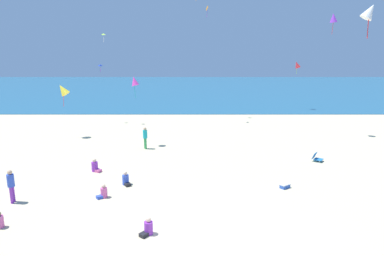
{
  "coord_description": "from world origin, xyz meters",
  "views": [
    {
      "loc": [
        -0.1,
        -12.55,
        7.34
      ],
      "look_at": [
        0.0,
        7.48,
        2.83
      ],
      "focal_mm": 31.95,
      "sensor_mm": 36.0,
      "label": 1
    }
  ],
  "objects_px": {
    "person_4": "(144,137)",
    "person_6": "(9,184)",
    "kite_orange": "(205,9)",
    "kite_yellow": "(61,90)",
    "kite_white": "(368,11)",
    "kite_red": "(295,65)",
    "person_2": "(146,228)",
    "person_3": "(124,180)",
    "person_5": "(102,193)",
    "kite_purple": "(331,18)",
    "cooler_box": "(283,186)",
    "kite_magenta": "(133,81)",
    "kite_blue": "(98,65)",
    "kite_lime": "(101,34)",
    "person_1": "(94,167)",
    "beach_chair_far_left": "(315,157)"
  },
  "relations": [
    {
      "from": "kite_blue",
      "to": "kite_yellow",
      "type": "height_order",
      "value": "kite_blue"
    },
    {
      "from": "cooler_box",
      "to": "person_5",
      "type": "relative_size",
      "value": 0.89
    },
    {
      "from": "beach_chair_far_left",
      "to": "person_5",
      "type": "relative_size",
      "value": 1.24
    },
    {
      "from": "person_2",
      "to": "person_6",
      "type": "distance_m",
      "value": 7.75
    },
    {
      "from": "cooler_box",
      "to": "person_4",
      "type": "xyz_separation_m",
      "value": [
        -8.7,
        7.76,
        0.86
      ]
    },
    {
      "from": "kite_blue",
      "to": "kite_white",
      "type": "bearing_deg",
      "value": -54.57
    },
    {
      "from": "person_3",
      "to": "person_6",
      "type": "distance_m",
      "value": 5.72
    },
    {
      "from": "beach_chair_far_left",
      "to": "cooler_box",
      "type": "bearing_deg",
      "value": -89.41
    },
    {
      "from": "kite_blue",
      "to": "person_3",
      "type": "bearing_deg",
      "value": -71.84
    },
    {
      "from": "kite_blue",
      "to": "kite_white",
      "type": "distance_m",
      "value": 27.53
    },
    {
      "from": "person_4",
      "to": "kite_red",
      "type": "xyz_separation_m",
      "value": [
        16.79,
        18.18,
        4.74
      ]
    },
    {
      "from": "kite_orange",
      "to": "kite_yellow",
      "type": "relative_size",
      "value": 0.6
    },
    {
      "from": "beach_chair_far_left",
      "to": "kite_orange",
      "type": "xyz_separation_m",
      "value": [
        -6.91,
        16.27,
        11.56
      ]
    },
    {
      "from": "person_5",
      "to": "kite_magenta",
      "type": "xyz_separation_m",
      "value": [
        0.12,
        10.1,
        4.84
      ]
    },
    {
      "from": "person_1",
      "to": "kite_orange",
      "type": "relative_size",
      "value": 0.67
    },
    {
      "from": "kite_lime",
      "to": "kite_magenta",
      "type": "bearing_deg",
      "value": -63.0
    },
    {
      "from": "cooler_box",
      "to": "kite_magenta",
      "type": "height_order",
      "value": "kite_magenta"
    },
    {
      "from": "kite_purple",
      "to": "kite_orange",
      "type": "bearing_deg",
      "value": 139.53
    },
    {
      "from": "person_4",
      "to": "person_6",
      "type": "bearing_deg",
      "value": -143.76
    },
    {
      "from": "kite_purple",
      "to": "kite_yellow",
      "type": "relative_size",
      "value": 0.85
    },
    {
      "from": "person_1",
      "to": "person_6",
      "type": "relative_size",
      "value": 0.49
    },
    {
      "from": "beach_chair_far_left",
      "to": "kite_white",
      "type": "distance_m",
      "value": 12.73
    },
    {
      "from": "kite_orange",
      "to": "kite_purple",
      "type": "bearing_deg",
      "value": -40.47
    },
    {
      "from": "kite_red",
      "to": "person_5",
      "type": "bearing_deg",
      "value": -123.13
    },
    {
      "from": "kite_magenta",
      "to": "kite_yellow",
      "type": "relative_size",
      "value": 0.84
    },
    {
      "from": "kite_lime",
      "to": "kite_yellow",
      "type": "bearing_deg",
      "value": -110.6
    },
    {
      "from": "kite_white",
      "to": "kite_red",
      "type": "relative_size",
      "value": 0.79
    },
    {
      "from": "person_3",
      "to": "kite_white",
      "type": "relative_size",
      "value": 0.59
    },
    {
      "from": "kite_purple",
      "to": "person_3",
      "type": "bearing_deg",
      "value": -142.86
    },
    {
      "from": "person_2",
      "to": "kite_white",
      "type": "xyz_separation_m",
      "value": [
        8.29,
        0.35,
        8.49
      ]
    },
    {
      "from": "person_3",
      "to": "kite_lime",
      "type": "relative_size",
      "value": 0.92
    },
    {
      "from": "person_1",
      "to": "kite_white",
      "type": "distance_m",
      "value": 16.74
    },
    {
      "from": "person_5",
      "to": "kite_yellow",
      "type": "distance_m",
      "value": 14.79
    },
    {
      "from": "person_3",
      "to": "kite_orange",
      "type": "relative_size",
      "value": 0.63
    },
    {
      "from": "person_4",
      "to": "kite_orange",
      "type": "distance_m",
      "value": 17.87
    },
    {
      "from": "kite_yellow",
      "to": "person_6",
      "type": "bearing_deg",
      "value": -80.97
    },
    {
      "from": "kite_blue",
      "to": "kite_lime",
      "type": "xyz_separation_m",
      "value": [
        0.61,
        -0.4,
        3.04
      ]
    },
    {
      "from": "beach_chair_far_left",
      "to": "person_6",
      "type": "relative_size",
      "value": 0.52
    },
    {
      "from": "kite_purple",
      "to": "kite_magenta",
      "type": "relative_size",
      "value": 1.01
    },
    {
      "from": "person_4",
      "to": "kite_red",
      "type": "height_order",
      "value": "kite_red"
    },
    {
      "from": "cooler_box",
      "to": "person_6",
      "type": "distance_m",
      "value": 14.15
    },
    {
      "from": "person_3",
      "to": "person_5",
      "type": "relative_size",
      "value": 1.08
    },
    {
      "from": "kite_purple",
      "to": "kite_lime",
      "type": "xyz_separation_m",
      "value": [
        -20.63,
        5.13,
        -1.08
      ]
    },
    {
      "from": "person_2",
      "to": "kite_magenta",
      "type": "height_order",
      "value": "kite_magenta"
    },
    {
      "from": "kite_white",
      "to": "cooler_box",
      "type": "bearing_deg",
      "value": 106.86
    },
    {
      "from": "person_6",
      "to": "kite_purple",
      "type": "distance_m",
      "value": 26.68
    },
    {
      "from": "person_5",
      "to": "kite_orange",
      "type": "relative_size",
      "value": 0.58
    },
    {
      "from": "kite_white",
      "to": "kite_orange",
      "type": "relative_size",
      "value": 1.06
    },
    {
      "from": "kite_blue",
      "to": "kite_yellow",
      "type": "xyz_separation_m",
      "value": [
        -1.61,
        -6.32,
        -1.79
      ]
    },
    {
      "from": "person_4",
      "to": "kite_orange",
      "type": "xyz_separation_m",
      "value": [
        5.21,
        13.23,
        10.84
      ]
    }
  ]
}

